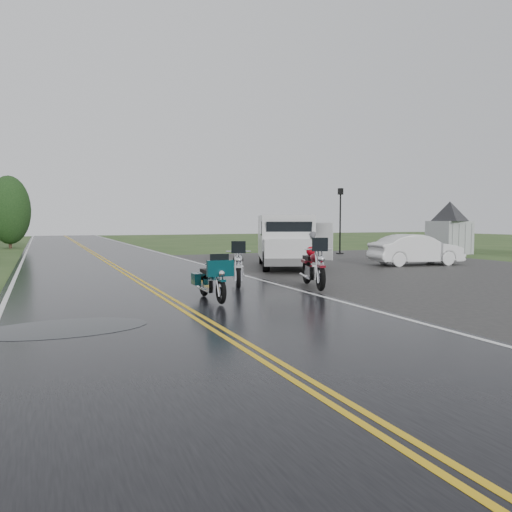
{
  "coord_description": "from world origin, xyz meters",
  "views": [
    {
      "loc": [
        -2.94,
        -11.27,
        2.03
      ],
      "look_at": [
        2.8,
        2.0,
        1.0
      ],
      "focal_mm": 35.0,
      "sensor_mm": 36.0,
      "label": 1
    }
  ],
  "objects_px": {
    "motorcycle_silver": "(239,267)",
    "lamp_post_far_right": "(340,221)",
    "visitor_center": "(450,214)",
    "motorcycle_red": "(321,267)",
    "motorcycle_teal": "(221,282)",
    "van_white": "(266,243)",
    "person_at_van": "(312,252)",
    "sedan_white": "(416,250)"
  },
  "relations": [
    {
      "from": "motorcycle_teal",
      "to": "lamp_post_far_right",
      "type": "height_order",
      "value": "lamp_post_far_right"
    },
    {
      "from": "motorcycle_red",
      "to": "lamp_post_far_right",
      "type": "xyz_separation_m",
      "value": [
        9.38,
        13.5,
        1.27
      ]
    },
    {
      "from": "motorcycle_red",
      "to": "motorcycle_silver",
      "type": "relative_size",
      "value": 1.09
    },
    {
      "from": "motorcycle_teal",
      "to": "van_white",
      "type": "relative_size",
      "value": 0.34
    },
    {
      "from": "motorcycle_teal",
      "to": "person_at_van",
      "type": "xyz_separation_m",
      "value": [
        5.9,
        6.05,
        0.19
      ]
    },
    {
      "from": "motorcycle_teal",
      "to": "motorcycle_silver",
      "type": "bearing_deg",
      "value": 61.5
    },
    {
      "from": "motorcycle_silver",
      "to": "lamp_post_far_right",
      "type": "relative_size",
      "value": 0.57
    },
    {
      "from": "motorcycle_red",
      "to": "van_white",
      "type": "height_order",
      "value": "van_white"
    },
    {
      "from": "motorcycle_silver",
      "to": "van_white",
      "type": "xyz_separation_m",
      "value": [
        2.86,
        4.33,
        0.48
      ]
    },
    {
      "from": "visitor_center",
      "to": "sedan_white",
      "type": "bearing_deg",
      "value": -143.13
    },
    {
      "from": "motorcycle_red",
      "to": "lamp_post_far_right",
      "type": "bearing_deg",
      "value": 72.29
    },
    {
      "from": "van_white",
      "to": "person_at_van",
      "type": "distance_m",
      "value": 1.83
    },
    {
      "from": "motorcycle_teal",
      "to": "motorcycle_red",
      "type": "bearing_deg",
      "value": 17.31
    },
    {
      "from": "visitor_center",
      "to": "motorcycle_red",
      "type": "bearing_deg",
      "value": -144.36
    },
    {
      "from": "motorcycle_red",
      "to": "van_white",
      "type": "bearing_deg",
      "value": 97.54
    },
    {
      "from": "motorcycle_red",
      "to": "visitor_center",
      "type": "bearing_deg",
      "value": 52.71
    },
    {
      "from": "lamp_post_far_right",
      "to": "motorcycle_silver",
      "type": "bearing_deg",
      "value": -133.03
    },
    {
      "from": "motorcycle_silver",
      "to": "sedan_white",
      "type": "height_order",
      "value": "sedan_white"
    },
    {
      "from": "van_white",
      "to": "lamp_post_far_right",
      "type": "xyz_separation_m",
      "value": [
        8.41,
        7.74,
        0.84
      ]
    },
    {
      "from": "visitor_center",
      "to": "lamp_post_far_right",
      "type": "xyz_separation_m",
      "value": [
        -6.44,
        2.16,
        -0.4
      ]
    },
    {
      "from": "motorcycle_teal",
      "to": "van_white",
      "type": "xyz_separation_m",
      "value": [
        4.22,
        6.68,
        0.56
      ]
    },
    {
      "from": "van_white",
      "to": "motorcycle_silver",
      "type": "bearing_deg",
      "value": -101.69
    },
    {
      "from": "motorcycle_red",
      "to": "motorcycle_teal",
      "type": "height_order",
      "value": "motorcycle_red"
    },
    {
      "from": "motorcycle_silver",
      "to": "van_white",
      "type": "distance_m",
      "value": 5.21
    },
    {
      "from": "visitor_center",
      "to": "lamp_post_far_right",
      "type": "relative_size",
      "value": 4.0
    },
    {
      "from": "motorcycle_red",
      "to": "motorcycle_silver",
      "type": "bearing_deg",
      "value": 159.79
    },
    {
      "from": "sedan_white",
      "to": "lamp_post_far_right",
      "type": "xyz_separation_m",
      "value": [
        0.95,
        7.71,
        1.31
      ]
    },
    {
      "from": "motorcycle_red",
      "to": "van_white",
      "type": "relative_size",
      "value": 0.42
    },
    {
      "from": "person_at_van",
      "to": "motorcycle_silver",
      "type": "bearing_deg",
      "value": 34.27
    },
    {
      "from": "motorcycle_red",
      "to": "lamp_post_far_right",
      "type": "height_order",
      "value": "lamp_post_far_right"
    },
    {
      "from": "motorcycle_teal",
      "to": "sedan_white",
      "type": "distance_m",
      "value": 13.47
    },
    {
      "from": "visitor_center",
      "to": "motorcycle_teal",
      "type": "bearing_deg",
      "value": -147.28
    },
    {
      "from": "motorcycle_silver",
      "to": "lamp_post_far_right",
      "type": "height_order",
      "value": "lamp_post_far_right"
    },
    {
      "from": "visitor_center",
      "to": "motorcycle_red",
      "type": "height_order",
      "value": "visitor_center"
    },
    {
      "from": "van_white",
      "to": "sedan_white",
      "type": "height_order",
      "value": "van_white"
    },
    {
      "from": "motorcycle_silver",
      "to": "person_at_van",
      "type": "relative_size",
      "value": 1.45
    },
    {
      "from": "visitor_center",
      "to": "motorcycle_red",
      "type": "xyz_separation_m",
      "value": [
        -15.82,
        -11.35,
        -1.66
      ]
    },
    {
      "from": "visitor_center",
      "to": "lamp_post_far_right",
      "type": "distance_m",
      "value": 6.81
    },
    {
      "from": "motorcycle_teal",
      "to": "lamp_post_far_right",
      "type": "xyz_separation_m",
      "value": [
        12.63,
        14.41,
        1.4
      ]
    },
    {
      "from": "visitor_center",
      "to": "motorcycle_silver",
      "type": "distance_m",
      "value": 20.37
    },
    {
      "from": "motorcycle_red",
      "to": "person_at_van",
      "type": "xyz_separation_m",
      "value": [
        2.65,
        5.14,
        0.05
      ]
    },
    {
      "from": "visitor_center",
      "to": "person_at_van",
      "type": "relative_size",
      "value": 10.16
    }
  ]
}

